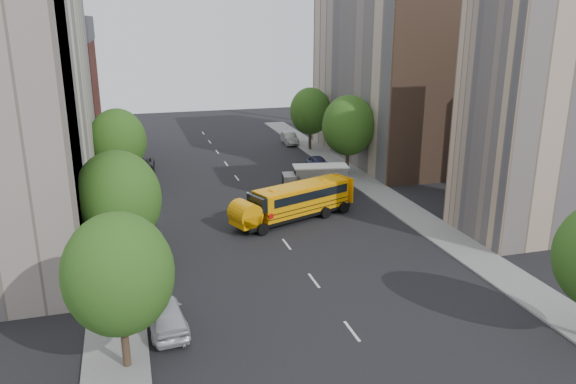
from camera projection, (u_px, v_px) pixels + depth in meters
name	position (u px, v px, depth m)	size (l,w,h in m)	color
ground	(279.00, 234.00, 41.33)	(120.00, 120.00, 0.00)	black
sidewalk_left	(117.00, 226.00, 42.83)	(3.00, 80.00, 0.12)	slate
sidewalk_right	(391.00, 200.00, 48.97)	(3.00, 80.00, 0.12)	slate
lane_markings	(250.00, 195.00, 50.50)	(0.15, 64.00, 0.01)	silver
building_left_cream	(7.00, 97.00, 39.09)	(10.00, 26.00, 20.00)	beige
building_left_redbrick	(49.00, 103.00, 60.31)	(10.00, 15.00, 13.00)	maroon
building_right_near	(542.00, 118.00, 39.49)	(10.00, 7.00, 17.00)	tan
building_right_far	(388.00, 78.00, 61.83)	(10.00, 22.00, 18.00)	#BDA893
building_right_sidewall	(441.00, 89.00, 51.74)	(10.10, 0.30, 18.00)	brown
street_tree_0	(119.00, 274.00, 24.18)	(4.80, 4.80, 7.41)	#38281C
street_tree_1	(118.00, 199.00, 33.27)	(5.12, 5.12, 7.90)	#38281C
street_tree_2	(118.00, 141.00, 49.82)	(4.99, 4.99, 7.71)	#38281C
street_tree_4	(348.00, 126.00, 55.61)	(5.25, 5.25, 8.10)	#38281C
street_tree_5	(310.00, 111.00, 66.73)	(4.86, 4.86, 7.51)	#38281C
school_bus	(293.00, 201.00, 43.86)	(10.15, 5.76, 2.83)	black
safari_truck	(316.00, 179.00, 50.62)	(6.35, 3.18, 2.60)	black
parked_car_0	(166.00, 316.00, 28.43)	(1.85, 4.61, 1.57)	silver
parked_car_1	(143.00, 208.00, 44.70)	(1.67, 4.80, 1.58)	white
parked_car_2	(143.00, 163.00, 58.91)	(2.27, 4.92, 1.37)	black
parked_car_4	(318.00, 164.00, 58.60)	(1.73, 4.31, 1.47)	#373961
parked_car_5	(290.00, 138.00, 71.14)	(1.52, 4.36, 1.44)	#979893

